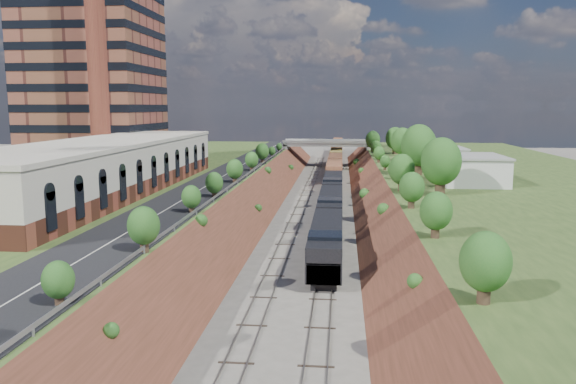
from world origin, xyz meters
name	(u,v)px	position (x,y,z in m)	size (l,w,h in m)	color
ground	(277,361)	(0.00, 0.00, 0.00)	(400.00, 400.00, 0.00)	#6B665B
platform_left	(130,187)	(-33.00, 60.00, 2.50)	(44.00, 180.00, 5.00)	#324C1F
platform_right	(517,193)	(33.00, 60.00, 2.50)	(44.00, 180.00, 5.00)	#324C1F
embankment_left	(253,203)	(-11.00, 60.00, 0.00)	(7.07, 180.00, 7.07)	brown
embankment_right	(382,205)	(11.00, 60.00, 0.00)	(7.07, 180.00, 7.07)	brown
rail_left_track	(302,204)	(-2.60, 60.00, 0.09)	(1.58, 180.00, 0.18)	gray
rail_right_track	(332,204)	(2.60, 60.00, 0.09)	(1.58, 180.00, 0.18)	gray
road	(227,174)	(-15.50, 60.00, 5.05)	(8.00, 180.00, 0.10)	black
guardrail	(251,171)	(-11.40, 59.80, 5.55)	(0.10, 171.00, 0.70)	#99999E
commercial_building	(103,167)	(-28.00, 38.00, 8.51)	(14.30, 62.30, 7.00)	brown
highrise_tower	(91,20)	(-44.00, 72.00, 32.88)	(22.00, 22.00, 53.90)	brown
smokestack	(97,54)	(-36.00, 56.00, 25.00)	(3.20, 3.20, 40.00)	brown
overpass	(327,149)	(0.00, 122.00, 4.92)	(24.50, 8.30, 7.40)	gray
white_building_near	(471,170)	(23.50, 52.00, 7.00)	(9.00, 12.00, 4.00)	silver
white_building_far	(442,158)	(23.00, 74.00, 6.80)	(8.00, 10.00, 3.60)	silver
tree_right_large	(441,162)	(17.00, 40.00, 9.38)	(5.25, 5.25, 7.61)	#473323
tree_left_crest	(183,202)	(-11.80, 20.00, 7.04)	(2.45, 2.45, 3.55)	#473323
freight_train	(335,165)	(2.60, 99.61, 2.76)	(3.29, 167.08, 4.85)	black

